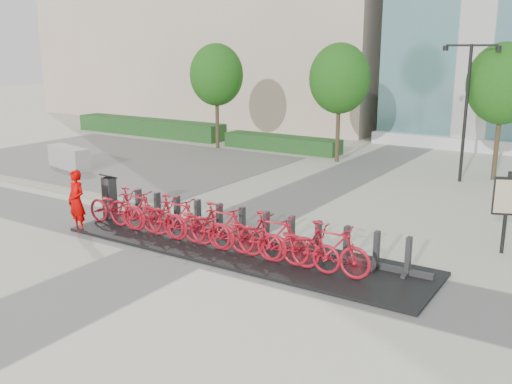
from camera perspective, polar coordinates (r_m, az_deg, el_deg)
The scene contains 25 objects.
ground at distance 14.65m, azimuth -6.50°, elevation -5.25°, with size 120.00×120.00×0.00m, color beige.
gravel_patch at distance 26.25m, azimuth -13.91°, elevation 3.13°, with size 14.00×14.00×0.00m, color slate.
curb at distance 23.11m, azimuth -23.06°, elevation 1.11°, with size 14.00×0.25×0.15m, color gray.
hedge_a at distance 33.51m, azimuth -10.66°, elevation 6.41°, with size 10.00×1.40×0.90m, color #1B3E18.
hedge_b at distance 27.93m, azimuth 2.59°, elevation 4.91°, with size 6.00×1.20×0.70m, color #1B3E18.
tree_0 at distance 28.24m, azimuth -3.98°, elevation 11.60°, with size 2.60×2.60×5.10m.
tree_1 at distance 24.93m, azimuth 8.36°, elevation 11.15°, with size 2.60×2.60×5.10m.
tree_2 at distance 23.02m, azimuth 23.47°, elevation 9.90°, with size 2.60×2.60×5.10m.
streetlamp at distance 22.26m, azimuth 20.35°, elevation 8.90°, with size 2.00×0.20×5.00m.
dock_pad at distance 14.13m, azimuth -1.61°, elevation -5.74°, with size 9.60×2.40×0.08m, color black.
dock_rail_posts at distance 14.32m, azimuth -0.35°, elevation -3.49°, with size 8.02×0.50×0.85m, color #313133, non-canonical shape.
bike_0 at distance 16.15m, azimuth -13.86°, elevation -1.51°, with size 0.69×1.98×1.04m, color #A91221.
bike_1 at distance 15.63m, azimuth -12.05°, elevation -1.70°, with size 0.54×1.92×1.16m, color #A91221.
bike_2 at distance 15.16m, azimuth -10.09°, elevation -2.33°, with size 0.69×1.98×1.04m, color #A91221.
bike_3 at distance 14.69m, azimuth -8.03°, elevation -2.56°, with size 0.54×1.92×1.16m, color #A91221.
bike_4 at distance 14.26m, azimuth -5.81°, elevation -3.24°, with size 0.69×1.98×1.04m, color #A91221.
bike_5 at distance 13.83m, azimuth -3.47°, elevation -3.51°, with size 0.54×1.92×1.16m, color #A91221.
bike_6 at distance 13.45m, azimuth -0.98°, elevation -4.25°, with size 0.69×1.98×1.04m, color #A91221.
bike_7 at distance 13.07m, azimuth 1.66°, elevation -4.55°, with size 0.54×1.92×1.16m, color #A91221.
bike_8 at distance 12.75m, azimuth 4.44°, elevation -5.34°, with size 0.69×1.98×1.04m, color #A91221.
bike_9 at distance 12.43m, azimuth 7.38°, elevation -5.67°, with size 0.54×1.92×1.16m, color #A91221.
kiosk at distance 16.91m, azimuth -14.44°, elevation -0.46°, with size 0.42×0.36×1.31m.
worker_red at distance 16.13m, azimuth -17.51°, elevation -0.85°, with size 0.62×0.41×1.70m, color #CA0100.
jersey_barrier at distance 24.84m, azimuth -18.22°, elevation 3.29°, with size 2.37×0.65×0.91m, color #AEADA1.
map_sign at distance 14.84m, azimuth 23.82°, elevation -0.71°, with size 0.65×0.35×2.04m.
Camera 1 is at (8.79, -10.67, 4.86)m, focal length 40.00 mm.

